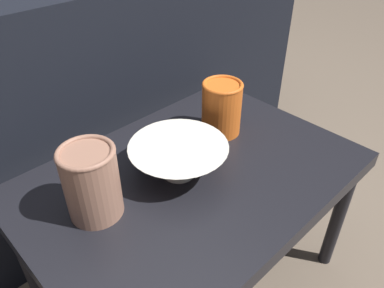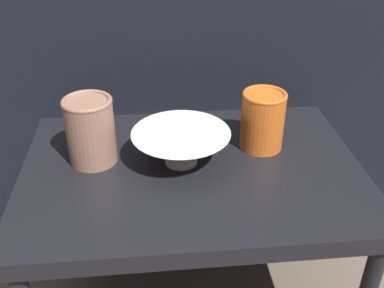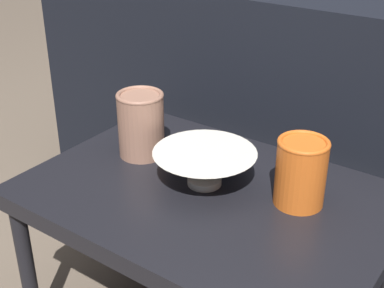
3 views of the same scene
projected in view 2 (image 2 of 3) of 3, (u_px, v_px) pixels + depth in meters
The scene contains 5 objects.
table at pixel (192, 181), 1.03m from camera, with size 0.76×0.53×0.41m.
couch_backdrop at pixel (175, 81), 1.52m from camera, with size 1.74×0.50×0.74m.
bowl at pixel (181, 145), 1.00m from camera, with size 0.22×0.22×0.08m.
vase_textured_left at pixel (90, 130), 0.99m from camera, with size 0.11×0.11×0.15m.
vase_colorful_right at pixel (263, 119), 1.04m from camera, with size 0.10×0.10×0.14m.
Camera 2 is at (-0.08, -0.83, 0.98)m, focal length 42.00 mm.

